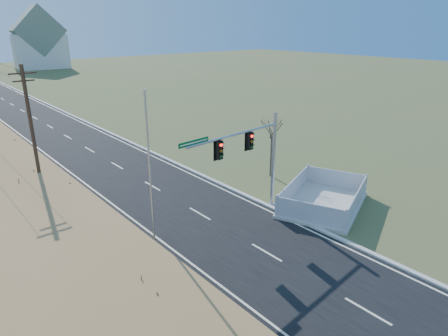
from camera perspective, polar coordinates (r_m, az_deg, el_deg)
ground at (r=23.09m, az=2.50°, el=-10.07°), size 260.00×260.00×0.00m
road at (r=67.15m, az=-27.67°, el=7.78°), size 8.00×180.00×0.06m
curb at (r=68.09m, az=-24.28°, el=8.48°), size 0.30×180.00×0.18m
utility_pole_near at (r=31.33m, az=-25.80°, el=5.29°), size 1.80×0.26×9.00m
condo_ne at (r=123.49m, az=-24.86°, el=15.97°), size 14.12×10.51×16.52m
traffic_signal_mast at (r=24.36m, az=4.50°, el=1.82°), size 7.98×1.07×6.37m
fence_enclosure at (r=27.56m, az=13.97°, el=-4.78°), size 7.93×6.77×1.53m
open_sign at (r=26.87m, az=9.37°, el=-5.09°), size 0.46×0.13×0.56m
flagpole at (r=20.99m, az=-10.37°, el=-3.12°), size 0.39×0.39×8.61m
bare_tree at (r=31.16m, az=6.92°, el=5.76°), size 1.87×1.87×4.96m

